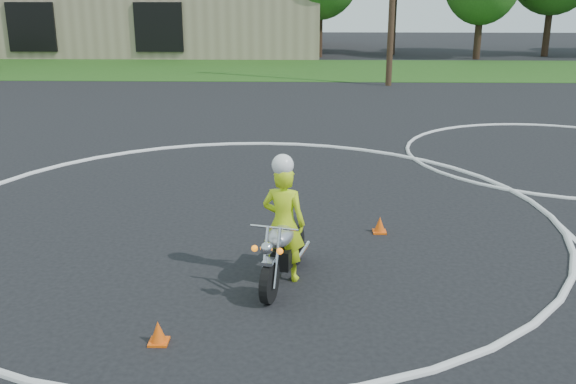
{
  "coord_description": "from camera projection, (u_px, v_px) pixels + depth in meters",
  "views": [
    {
      "loc": [
        1.25,
        -8.82,
        4.21
      ],
      "look_at": [
        0.96,
        1.02,
        1.1
      ],
      "focal_mm": 40.0,
      "sensor_mm": 36.0,
      "label": 1
    }
  ],
  "objects": [
    {
      "name": "ground",
      "position": [
        223.0,
        281.0,
        9.71
      ],
      "size": [
        120.0,
        120.0,
        0.0
      ],
      "primitive_type": "plane",
      "color": "black",
      "rests_on": "ground"
    },
    {
      "name": "traffic_cones",
      "position": [
        491.0,
        207.0,
        12.61
      ],
      "size": [
        20.56,
        11.43,
        0.3
      ],
      "color": "#FA580D",
      "rests_on": "ground"
    },
    {
      "name": "course_markings",
      "position": [
        349.0,
        194.0,
        13.8
      ],
      "size": [
        19.05,
        19.05,
        0.12
      ],
      "color": "silver",
      "rests_on": "ground"
    },
    {
      "name": "grass_strip",
      "position": [
        285.0,
        69.0,
        35.45
      ],
      "size": [
        120.0,
        10.0,
        0.02
      ],
      "primitive_type": "cube",
      "color": "#1E4714",
      "rests_on": "ground"
    },
    {
      "name": "primary_motorcycle",
      "position": [
        283.0,
        251.0,
        9.51
      ],
      "size": [
        0.87,
        1.98,
        1.06
      ],
      "rotation": [
        0.0,
        0.0,
        -0.25
      ],
      "color": "black",
      "rests_on": "ground"
    },
    {
      "name": "rider_primary_grp",
      "position": [
        284.0,
        220.0,
        9.51
      ],
      "size": [
        0.74,
        0.57,
        1.97
      ],
      "rotation": [
        0.0,
        0.0,
        -0.25
      ],
      "color": "#CCEE19",
      "rests_on": "ground"
    }
  ]
}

